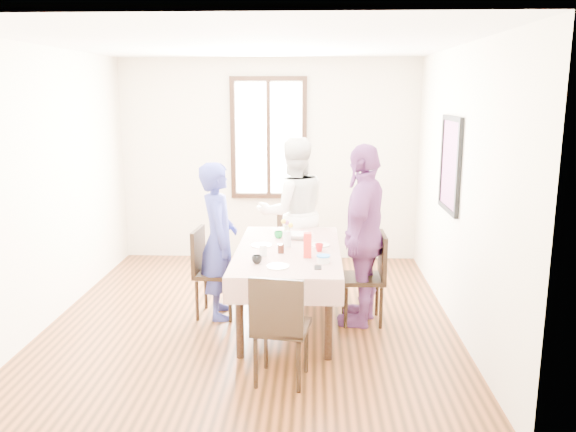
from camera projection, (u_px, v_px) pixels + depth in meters
The scene contains 30 objects.
ground at pixel (253, 318), 5.98m from camera, with size 4.50×4.50×0.00m, color #311D0D.
back_wall at pixel (269, 161), 7.90m from camera, with size 4.00×4.00×0.00m, color beige.
right_wall at pixel (459, 189), 5.61m from camera, with size 4.50×4.50×0.00m, color beige.
window_frame at pixel (269, 138), 7.82m from camera, with size 1.02×0.06×1.62m, color black.
window_pane at pixel (269, 138), 7.83m from camera, with size 0.90×0.02×1.50m, color white.
art_poster at pixel (451, 164), 5.87m from camera, with size 0.04×0.76×0.96m, color red.
dining_table at pixel (288, 286), 5.79m from camera, with size 0.88×1.74×0.75m, color black.
tablecloth at pixel (288, 249), 5.71m from camera, with size 1.00×1.86×0.01m, color #530E06.
chair_left at pixel (217, 273), 5.97m from camera, with size 0.42×0.42×0.91m, color black.
chair_right at pixel (363, 278), 5.80m from camera, with size 0.42×0.42×0.91m, color black.
chair_far at pixel (293, 247), 6.95m from camera, with size 0.42×0.42×0.91m, color black.
chair_near at pixel (281, 326), 4.61m from camera, with size 0.42×0.42×0.91m, color black.
person_left at pixel (218, 241), 5.90m from camera, with size 0.58×0.38×1.59m, color navy.
person_far at pixel (293, 213), 6.84m from camera, with size 0.85×0.67×1.76m, color white.
person_right at pixel (362, 235), 5.71m from camera, with size 1.05×0.44×1.79m, color #713875.
mug_black at pixel (257, 260), 5.22m from camera, with size 0.09×0.09×0.07m, color black.
mug_flag at pixel (319, 248), 5.61m from camera, with size 0.08×0.08×0.08m, color red.
mug_green at pixel (279, 235), 6.12m from camera, with size 0.09×0.09×0.07m, color #0C7226.
serving_bowl at pixel (298, 236), 6.10m from camera, with size 0.23×0.23×0.06m, color white.
juice_carton at pixel (308, 245), 5.40m from camera, with size 0.07×0.07×0.23m, color red.
butter_tub at pixel (323, 260), 5.24m from camera, with size 0.12×0.12×0.06m, color white.
jam_jar at pixel (281, 249), 5.56m from camera, with size 0.06×0.06×0.09m, color black.
drinking_glass at pixel (263, 250), 5.47m from camera, with size 0.07×0.07×0.10m, color silver.
smartphone at pixel (318, 267), 5.10m from camera, with size 0.06×0.12×0.01m, color black.
flower_vase at pixel (287, 239), 5.79m from camera, with size 0.08×0.08×0.15m, color silver.
plate_left at pixel (261, 245), 5.81m from camera, with size 0.20×0.20×0.01m, color white.
plate_right at pixel (320, 245), 5.83m from camera, with size 0.20×0.20×0.01m, color white.
plate_near at pixel (278, 266), 5.12m from camera, with size 0.20×0.20×0.01m, color white.
butter_lid at pixel (323, 256), 5.24m from camera, with size 0.12×0.12×0.01m, color blue.
flower_bunch at pixel (287, 226), 5.76m from camera, with size 0.09×0.09×0.10m, color yellow, non-canonical shape.
Camera 1 is at (0.61, -5.61, 2.27)m, focal length 36.52 mm.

